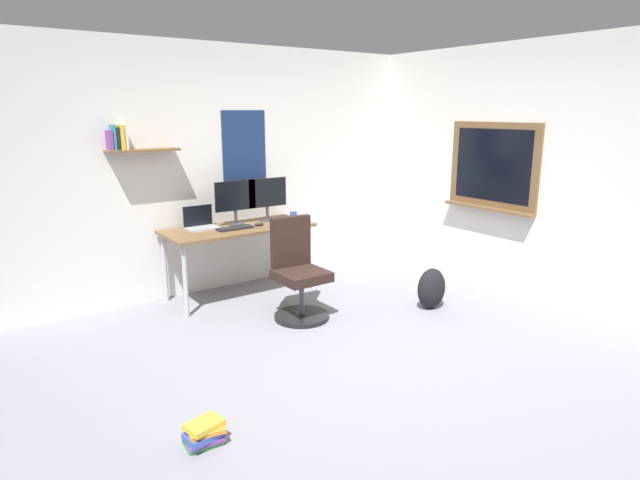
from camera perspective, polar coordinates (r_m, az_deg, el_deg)
ground_plane at (r=4.25m, az=4.64°, el=-13.30°), size 5.20×5.20×0.00m
wall_back at (r=5.89m, az=-10.80°, el=7.41°), size 5.00×0.30×2.60m
wall_right at (r=5.74m, az=23.89°, el=6.29°), size 0.22×5.00×2.60m
desk at (r=5.63m, az=-8.71°, el=0.71°), size 1.53×0.67×0.74m
office_chair at (r=5.04m, az=-2.35°, el=-3.81°), size 0.52×0.52×0.95m
laptop at (r=5.60m, az=-12.62°, el=1.77°), size 0.31×0.21×0.23m
monitor_primary at (r=5.68m, az=-8.99°, el=4.30°), size 0.46×0.17×0.46m
monitor_secondary at (r=5.86m, az=-5.64°, el=4.69°), size 0.46×0.17×0.46m
keyboard at (r=5.51m, az=-9.06°, el=1.25°), size 0.37×0.13×0.02m
computer_mouse at (r=5.63m, az=-6.52°, el=1.69°), size 0.10×0.06×0.03m
coffee_mug at (r=5.90m, az=-2.84°, el=2.60°), size 0.08×0.08×0.09m
backpack at (r=5.43m, az=11.78°, el=-5.08°), size 0.32×0.22×0.41m
book_stack_on_floor at (r=3.41m, az=-12.24°, el=-19.50°), size 0.25×0.20×0.15m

